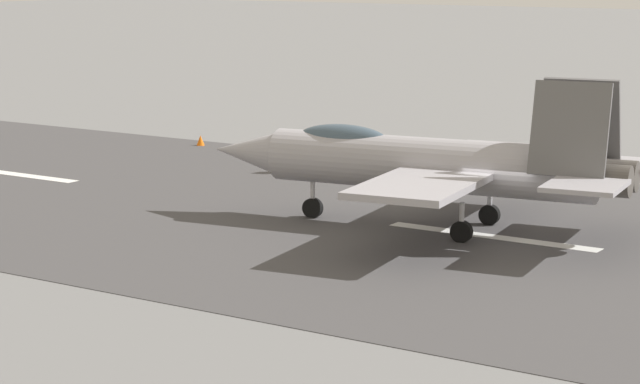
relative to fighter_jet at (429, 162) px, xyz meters
The scene contains 6 objects.
ground_plane 3.86m from the fighter_jet, behind, with size 400.00×400.00×0.00m, color slate.
runway_strip 3.87m from the fighter_jet, behind, with size 240.00×26.00×0.02m.
fighter_jet is the anchor object (origin of this frame).
crew_person 13.34m from the fighter_jet, 33.68° to the right, with size 0.55×0.50×1.56m.
marker_cone_mid 14.28m from the fighter_jet, 55.56° to the right, with size 0.44×0.44×0.55m, color orange.
marker_cone_far 23.02m from the fighter_jet, 30.53° to the right, with size 0.44×0.44×0.55m, color orange.
Camera 1 is at (-17.99, 39.41, 9.67)m, focal length 70.24 mm.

